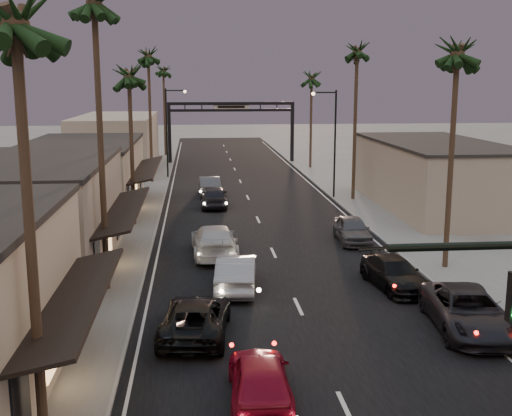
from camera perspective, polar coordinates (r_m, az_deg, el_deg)
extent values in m
plane|color=slate|center=(48.54, -0.16, -0.32)|extent=(200.00, 200.00, 0.00)
cube|color=black|center=(53.43, -0.65, 0.75)|extent=(14.00, 120.00, 0.02)
cube|color=slate|center=(60.36, -10.24, 1.83)|extent=(5.00, 92.00, 0.12)
cube|color=slate|center=(61.72, 7.63, 2.12)|extent=(5.00, 92.00, 0.12)
cube|color=gray|center=(35.16, -19.54, -0.83)|extent=(8.00, 14.00, 5.50)
cube|color=#BEAD91|center=(50.63, -15.21, 2.64)|extent=(8.00, 16.00, 5.00)
cube|color=gray|center=(73.19, -12.24, 5.69)|extent=(8.00, 20.00, 6.00)
cube|color=gray|center=(51.30, 15.63, 2.73)|extent=(8.00, 18.00, 5.00)
cube|color=black|center=(77.67, -7.70, 6.52)|extent=(0.40, 0.40, 7.00)
cube|color=black|center=(78.50, 3.23, 6.65)|extent=(0.40, 0.40, 7.00)
cube|color=black|center=(77.53, -2.22, 9.27)|extent=(15.20, 0.35, 0.35)
cube|color=black|center=(77.56, -2.22, 8.68)|extent=(15.20, 0.30, 0.30)
cube|color=beige|center=(77.53, -2.22, 8.97)|extent=(4.20, 0.12, 1.00)
cylinder|color=black|center=(53.88, 7.03, 5.58)|extent=(0.16, 0.16, 9.00)
cylinder|color=black|center=(53.43, 6.08, 10.18)|extent=(2.00, 0.12, 0.12)
sphere|color=#FFD899|center=(53.26, 5.11, 10.09)|extent=(0.30, 0.30, 0.30)
cylinder|color=black|center=(65.63, -7.94, 6.55)|extent=(0.16, 0.16, 9.00)
cylinder|color=black|center=(65.40, -7.15, 10.33)|extent=(2.00, 0.12, 0.12)
sphere|color=#FFD899|center=(65.38, -6.35, 10.26)|extent=(0.30, 0.30, 0.30)
cylinder|color=#38281C|center=(17.41, -19.38, -3.33)|extent=(0.28, 0.28, 11.00)
cylinder|color=#38281C|center=(29.84, -13.61, 4.76)|extent=(0.28, 0.28, 13.00)
cylinder|color=#38281C|center=(43.82, -10.98, 4.85)|extent=(0.28, 0.28, 10.00)
sphere|color=black|center=(43.58, -11.26, 12.19)|extent=(3.20, 3.20, 3.20)
cylinder|color=#38281C|center=(62.62, -9.38, 7.67)|extent=(0.28, 0.28, 12.00)
sphere|color=black|center=(62.58, -9.57, 13.71)|extent=(3.20, 3.20, 3.20)
cylinder|color=#38281C|center=(34.19, 16.93, 3.69)|extent=(0.28, 0.28, 11.00)
sphere|color=black|center=(33.99, 17.53, 13.93)|extent=(3.20, 3.20, 3.20)
cylinder|color=#38281C|center=(53.10, 8.79, 7.08)|extent=(0.28, 0.28, 12.00)
sphere|color=black|center=(53.06, 9.00, 14.21)|extent=(3.20, 3.20, 3.20)
cylinder|color=#38281C|center=(72.68, 4.90, 7.45)|extent=(0.28, 0.28, 10.00)
sphere|color=black|center=(72.54, 4.98, 11.87)|extent=(3.20, 3.20, 3.20)
cylinder|color=#38281C|center=(85.56, -8.14, 8.27)|extent=(0.28, 0.28, 11.00)
sphere|color=black|center=(85.48, -8.25, 12.36)|extent=(3.20, 3.20, 3.20)
imported|color=maroon|center=(20.17, 0.36, -14.94)|extent=(2.02, 4.72, 1.59)
imported|color=black|center=(25.15, -5.38, -9.67)|extent=(3.06, 5.59, 1.48)
imported|color=#959499|center=(30.38, -1.77, -5.72)|extent=(2.31, 5.28, 1.69)
imported|color=#B4B4B4|center=(36.23, -3.74, -2.90)|extent=(2.66, 6.10, 1.74)
imported|color=black|center=(50.20, -3.73, 1.02)|extent=(2.10, 4.98, 1.68)
imported|color=#4A4B4F|center=(55.62, -4.17, 1.99)|extent=(1.89, 5.04, 1.64)
imported|color=black|center=(26.84, 18.31, -8.68)|extent=(3.29, 6.12, 1.63)
imported|color=black|center=(31.32, 12.17, -5.69)|extent=(2.64, 5.17, 1.44)
imported|color=#49494D|center=(39.63, 8.55, -1.91)|extent=(2.00, 4.67, 1.57)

